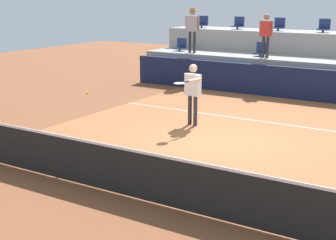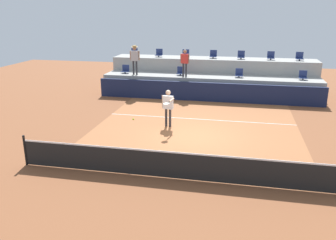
{
  "view_description": "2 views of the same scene",
  "coord_description": "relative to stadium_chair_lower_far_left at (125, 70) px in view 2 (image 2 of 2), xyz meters",
  "views": [
    {
      "loc": [
        5.2,
        -10.65,
        3.52
      ],
      "look_at": [
        -0.42,
        -1.64,
        0.83
      ],
      "focal_mm": 53.02,
      "sensor_mm": 36.0,
      "label": 1
    },
    {
      "loc": [
        1.79,
        -13.78,
        5.09
      ],
      "look_at": [
        -0.7,
        -1.83,
        1.23
      ],
      "focal_mm": 37.39,
      "sensor_mm": 36.0,
      "label": 2
    }
  ],
  "objects": [
    {
      "name": "stadium_chair_upper_far_left",
      "position": [
        0.05,
        1.8,
        0.85
      ],
      "size": [
        0.44,
        0.4,
        0.52
      ],
      "color": "#2D2D33",
      "rests_on": "seating_tier_upper"
    },
    {
      "name": "tennis_ball",
      "position": [
        3.63,
        -10.05,
        0.04
      ],
      "size": [
        0.07,
        0.07,
        0.07
      ],
      "color": "#CCE033"
    },
    {
      "name": "ground_plane",
      "position": [
        5.34,
        -7.23,
        -1.46
      ],
      "size": [
        40.0,
        40.0,
        0.0
      ],
      "primitive_type": "plane",
      "color": "brown"
    },
    {
      "name": "seating_tier_lower",
      "position": [
        5.34,
        0.07,
        -0.84
      ],
      "size": [
        13.0,
        1.8,
        1.25
      ],
      "primitive_type": "cube",
      "color": "#9E9E99",
      "rests_on": "ground_plane"
    },
    {
      "name": "spectator_with_hat",
      "position": [
        0.76,
        -0.38,
        0.88
      ],
      "size": [
        0.6,
        0.46,
        1.78
      ],
      "color": "#2D2D33",
      "rests_on": "seating_tier_lower"
    },
    {
      "name": "spectator_in_grey",
      "position": [
        3.86,
        -0.38,
        0.74
      ],
      "size": [
        0.57,
        0.24,
        1.6
      ],
      "color": "#2D2D33",
      "rests_on": "seating_tier_lower"
    },
    {
      "name": "stadium_chair_upper_left",
      "position": [
        1.77,
        1.8,
        0.85
      ],
      "size": [
        0.44,
        0.4,
        0.52
      ],
      "color": "#2D2D33",
      "rests_on": "seating_tier_upper"
    },
    {
      "name": "court_inner_paint",
      "position": [
        5.34,
        -6.23,
        -1.46
      ],
      "size": [
        9.0,
        10.0,
        0.01
      ],
      "primitive_type": "cube",
      "color": "#A36038",
      "rests_on": "ground_plane"
    },
    {
      "name": "stadium_chair_lower_left",
      "position": [
        3.55,
        0.0,
        0.0
      ],
      "size": [
        0.44,
        0.4,
        0.52
      ],
      "color": "#2D2D33",
      "rests_on": "seating_tier_lower"
    },
    {
      "name": "stadium_chair_upper_right",
      "position": [
        8.94,
        1.8,
        0.85
      ],
      "size": [
        0.44,
        0.4,
        0.52
      ],
      "color": "#2D2D33",
      "rests_on": "seating_tier_upper"
    },
    {
      "name": "stadium_chair_upper_far_right",
      "position": [
        10.64,
        1.8,
        0.85
      ],
      "size": [
        0.44,
        0.4,
        0.52
      ],
      "color": "#2D2D33",
      "rests_on": "seating_tier_upper"
    },
    {
      "name": "stadium_chair_upper_mid_left",
      "position": [
        3.56,
        1.8,
        0.85
      ],
      "size": [
        0.44,
        0.4,
        0.52
      ],
      "color": "#2D2D33",
      "rests_on": "seating_tier_upper"
    },
    {
      "name": "tennis_player",
      "position": [
        4.05,
        -6.24,
        -0.42
      ],
      "size": [
        0.59,
        1.25,
        1.7
      ],
      "color": "#2D2D33",
      "rests_on": "ground_plane"
    },
    {
      "name": "seating_tier_upper",
      "position": [
        5.34,
        1.87,
        -0.41
      ],
      "size": [
        13.0,
        1.8,
        2.1
      ],
      "primitive_type": "cube",
      "color": "#9E9E99",
      "rests_on": "ground_plane"
    },
    {
      "name": "court_service_line",
      "position": [
        5.34,
        -4.83,
        -1.46
      ],
      "size": [
        9.0,
        0.06,
        0.0
      ],
      "primitive_type": "cube",
      "color": "silver",
      "rests_on": "ground_plane"
    },
    {
      "name": "stadium_chair_lower_far_left",
      "position": [
        0.0,
        0.0,
        0.0
      ],
      "size": [
        0.44,
        0.4,
        0.52
      ],
      "color": "#2D2D33",
      "rests_on": "seating_tier_lower"
    },
    {
      "name": "stadium_chair_lower_right",
      "position": [
        7.07,
        0.0,
        0.0
      ],
      "size": [
        0.44,
        0.4,
        0.52
      ],
      "color": "#2D2D33",
      "rests_on": "seating_tier_lower"
    },
    {
      "name": "stadium_chair_upper_center",
      "position": [
        5.36,
        1.8,
        0.85
      ],
      "size": [
        0.44,
        0.4,
        0.52
      ],
      "color": "#2D2D33",
      "rests_on": "seating_tier_upper"
    },
    {
      "name": "stadium_chair_lower_far_right",
      "position": [
        10.67,
        0.0,
        0.0
      ],
      "size": [
        0.44,
        0.4,
        0.52
      ],
      "color": "#2D2D33",
      "rests_on": "seating_tier_lower"
    },
    {
      "name": "sponsor_backboard",
      "position": [
        5.34,
        -1.23,
        -0.91
      ],
      "size": [
        13.0,
        0.16,
        1.1
      ],
      "primitive_type": "cube",
      "color": "#141E42",
      "rests_on": "ground_plane"
    },
    {
      "name": "stadium_chair_upper_mid_right",
      "position": [
        7.12,
        1.8,
        0.85
      ],
      "size": [
        0.44,
        0.4,
        0.52
      ],
      "color": "#2D2D33",
      "rests_on": "seating_tier_upper"
    },
    {
      "name": "tennis_net",
      "position": [
        5.34,
        -11.23,
        -0.97
      ],
      "size": [
        10.48,
        0.08,
        1.07
      ],
      "color": "black",
      "rests_on": "ground_plane"
    }
  ]
}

